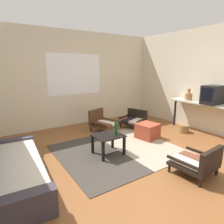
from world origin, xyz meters
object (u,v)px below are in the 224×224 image
object	(u,v)px
coffee_table	(108,139)
clay_vase	(188,96)
ottoman_orange	(147,131)
wicker_basket	(184,129)
console_shelf	(201,106)
couch	(12,169)
crt_television	(213,95)
armchair_corner	(134,119)
armchair_by_window	(101,122)
armchair_striped_foreground	(198,162)
glass_bottle	(116,128)

from	to	relation	value
coffee_table	clay_vase	size ratio (longest dim) A/B	1.80
ottoman_orange	wicker_basket	xyz separation A→B (m)	(1.11, -0.21, -0.08)
console_shelf	clay_vase	xyz separation A→B (m)	(0.00, 0.40, 0.20)
couch	crt_television	xyz separation A→B (m)	(4.41, -0.47, 0.82)
armchair_corner	clay_vase	distance (m)	1.61
couch	console_shelf	bearing A→B (deg)	-2.59
armchair_by_window	crt_television	world-z (taller)	crt_television
console_shelf	crt_television	world-z (taller)	crt_television
armchair_striped_foreground	console_shelf	distance (m)	2.33
armchair_corner	armchair_striped_foreground	bearing A→B (deg)	-107.86
armchair_corner	glass_bottle	xyz separation A→B (m)	(-1.45, -1.17, 0.31)
armchair_striped_foreground	crt_television	bearing A→B (deg)	26.03
crt_television	armchair_corner	bearing A→B (deg)	124.37
armchair_corner	couch	bearing A→B (deg)	-160.97
coffee_table	wicker_basket	distance (m)	2.39
armchair_striped_foreground	glass_bottle	world-z (taller)	glass_bottle
console_shelf	coffee_table	bearing A→B (deg)	175.34
console_shelf	armchair_striped_foreground	bearing A→B (deg)	-147.92
couch	armchair_corner	world-z (taller)	couch
armchair_by_window	glass_bottle	distance (m)	1.47
armchair_by_window	wicker_basket	size ratio (longest dim) A/B	2.94
clay_vase	couch	bearing A→B (deg)	-177.43
crt_television	wicker_basket	world-z (taller)	crt_television
armchair_by_window	console_shelf	bearing A→B (deg)	-36.37
ottoman_orange	armchair_by_window	bearing A→B (deg)	120.98
couch	coffee_table	size ratio (longest dim) A/B	3.77
couch	ottoman_orange	xyz separation A→B (m)	(2.98, 0.25, -0.04)
couch	armchair_striped_foreground	world-z (taller)	couch
armchair_striped_foreground	glass_bottle	xyz separation A→B (m)	(-0.63, 1.38, 0.30)
ottoman_orange	wicker_basket	world-z (taller)	ottoman_orange
armchair_by_window	ottoman_orange	bearing A→B (deg)	-59.02
armchair_by_window	armchair_striped_foreground	bearing A→B (deg)	-86.65
ottoman_orange	console_shelf	size ratio (longest dim) A/B	0.27
armchair_striped_foreground	wicker_basket	world-z (taller)	armchair_striped_foreground
console_shelf	clay_vase	world-z (taller)	clay_vase
ottoman_orange	console_shelf	distance (m)	1.60
clay_vase	glass_bottle	world-z (taller)	clay_vase
couch	ottoman_orange	bearing A→B (deg)	4.73
clay_vase	wicker_basket	bearing A→B (deg)	-152.61
armchair_by_window	armchair_striped_foreground	distance (m)	2.75
glass_bottle	clay_vase	bearing A→B (deg)	5.04
armchair_striped_foreground	glass_bottle	size ratio (longest dim) A/B	2.13
armchair_by_window	ottoman_orange	size ratio (longest dim) A/B	1.64
coffee_table	clay_vase	distance (m)	2.78
armchair_corner	console_shelf	xyz separation A→B (m)	(1.10, -1.34, 0.50)
armchair_corner	console_shelf	bearing A→B (deg)	-50.56
couch	armchair_corner	xyz separation A→B (m)	(3.31, 1.14, 0.00)
armchair_by_window	crt_television	xyz separation A→B (m)	(2.08, -1.80, 0.79)
coffee_table	ottoman_orange	size ratio (longest dim) A/B	1.21
coffee_table	clay_vase	xyz separation A→B (m)	(2.70, 0.18, 0.61)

